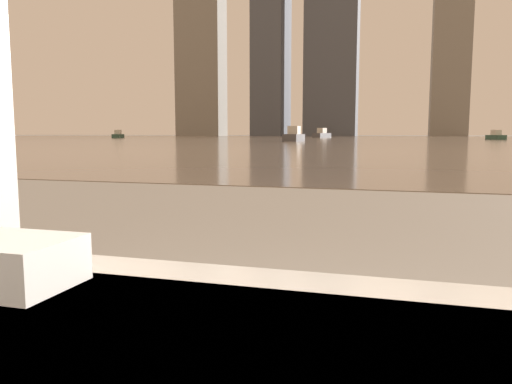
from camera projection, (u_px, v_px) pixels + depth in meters
name	position (u px, v px, depth m)	size (l,w,h in m)	color
harbor_water	(397.00, 139.00, 59.18)	(180.00, 110.00, 0.01)	gray
harbor_boat_0	(496.00, 136.00, 55.55)	(1.84, 3.04, 1.08)	#335647
harbor_boat_2	(322.00, 134.00, 78.03)	(2.48, 4.21, 1.49)	#4C4C51
harbor_boat_3	(294.00, 136.00, 45.06)	(1.34, 3.66, 1.36)	#4C4C51
harbor_boat_5	(118.00, 135.00, 73.03)	(1.95, 3.31, 1.17)	#335647
skyline_tower_0	(201.00, 25.00, 122.74)	(11.39, 6.71, 54.16)	gray
skyline_tower_1	(271.00, 39.00, 118.21)	(7.38, 11.09, 45.91)	#4C515B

